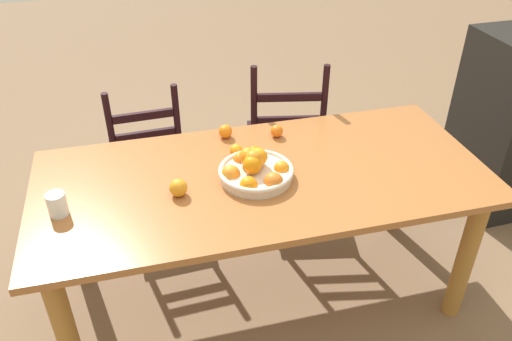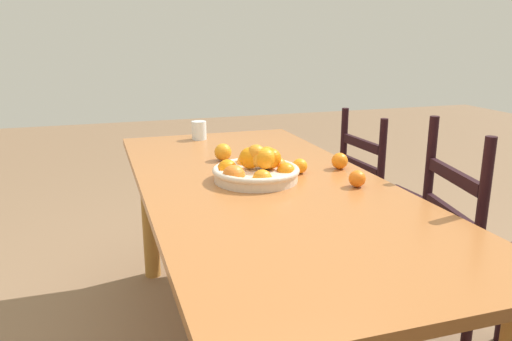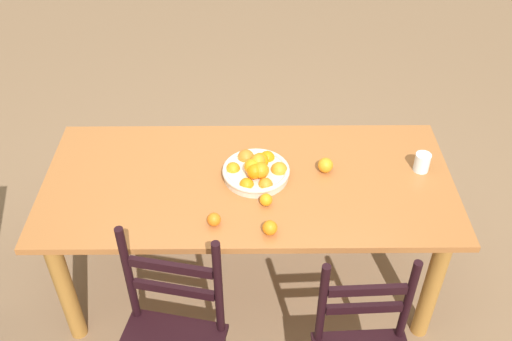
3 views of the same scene
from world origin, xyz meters
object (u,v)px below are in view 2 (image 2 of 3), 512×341
at_px(fruit_bowl, 257,169).
at_px(dining_table, 264,212).
at_px(drinking_glass, 199,130).
at_px(chair_near_window, 482,268).
at_px(orange_loose_1, 300,166).
at_px(orange_loose_3, 340,161).
at_px(orange_loose_0, 223,152).
at_px(orange_loose_2, 357,179).
at_px(chair_by_cabinet, 381,202).

bearing_deg(fruit_bowl, dining_table, 23.64).
bearing_deg(drinking_glass, chair_near_window, 34.22).
height_order(orange_loose_1, drinking_glass, drinking_glass).
distance_m(orange_loose_1, orange_loose_3, 0.18).
bearing_deg(orange_loose_1, drinking_glass, -162.45).
bearing_deg(dining_table, orange_loose_1, 114.93).
bearing_deg(drinking_glass, orange_loose_0, 0.74).
bearing_deg(orange_loose_3, fruit_bowl, -81.67).
distance_m(fruit_bowl, drinking_glass, 0.82).
bearing_deg(dining_table, fruit_bowl, -156.36).
height_order(orange_loose_0, orange_loose_1, orange_loose_0).
relative_size(orange_loose_0, orange_loose_3, 1.13).
distance_m(orange_loose_1, drinking_glass, 0.81).
bearing_deg(orange_loose_2, drinking_glass, -159.72).
distance_m(chair_by_cabinet, fruit_bowl, 1.01).
height_order(orange_loose_1, orange_loose_2, orange_loose_2).
bearing_deg(chair_by_cabinet, orange_loose_3, 127.73).
relative_size(chair_by_cabinet, fruit_bowl, 2.78).
height_order(chair_near_window, orange_loose_2, chair_near_window).
height_order(dining_table, orange_loose_3, orange_loose_3).
bearing_deg(orange_loose_3, chair_by_cabinet, 130.29).
bearing_deg(chair_near_window, orange_loose_0, 60.01).
bearing_deg(orange_loose_1, dining_table, -65.07).
distance_m(fruit_bowl, orange_loose_1, 0.20).
bearing_deg(orange_loose_3, orange_loose_0, -124.03).
distance_m(orange_loose_0, orange_loose_2, 0.65).
distance_m(chair_near_window, orange_loose_2, 0.58).
bearing_deg(orange_loose_2, orange_loose_0, -145.42).
height_order(chair_by_cabinet, orange_loose_0, chair_by_cabinet).
relative_size(chair_by_cabinet, orange_loose_1, 15.30).
height_order(fruit_bowl, orange_loose_1, fruit_bowl).
height_order(orange_loose_2, orange_loose_3, orange_loose_3).
xyz_separation_m(chair_by_cabinet, fruit_bowl, (0.44, -0.83, 0.37)).
bearing_deg(drinking_glass, orange_loose_2, 20.28).
bearing_deg(fruit_bowl, orange_loose_0, -172.47).
bearing_deg(drinking_glass, orange_loose_1, 17.55).
xyz_separation_m(chair_by_cabinet, drinking_glass, (-0.37, -0.88, 0.37)).
bearing_deg(orange_loose_0, orange_loose_2, 34.58).
bearing_deg(drinking_glass, orange_loose_3, 29.33).
bearing_deg(orange_loose_1, orange_loose_3, 94.18).
relative_size(fruit_bowl, drinking_glass, 3.44).
xyz_separation_m(chair_near_window, orange_loose_1, (-0.42, -0.57, 0.33)).
relative_size(dining_table, chair_near_window, 2.00).
bearing_deg(fruit_bowl, orange_loose_1, 102.17).
bearing_deg(chair_near_window, drinking_glass, 45.92).
xyz_separation_m(chair_by_cabinet, orange_loose_2, (0.63, -0.51, 0.35)).
relative_size(chair_by_cabinet, orange_loose_2, 14.84).
height_order(dining_table, orange_loose_2, orange_loose_2).
height_order(chair_near_window, drinking_glass, chair_near_window).
relative_size(dining_table, orange_loose_0, 26.48).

